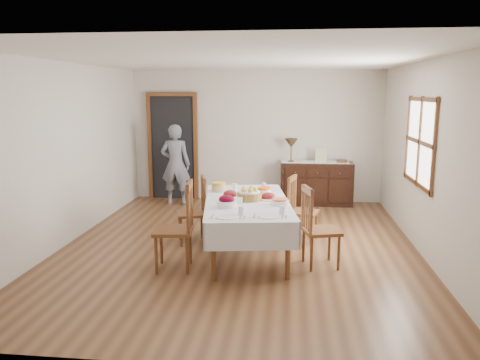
# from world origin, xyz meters

# --- Properties ---
(ground) EXTENTS (6.00, 6.00, 0.00)m
(ground) POSITION_xyz_m (0.00, 0.00, 0.00)
(ground) COLOR brown
(room_shell) EXTENTS (5.02, 6.02, 2.65)m
(room_shell) POSITION_xyz_m (-0.15, 0.42, 1.64)
(room_shell) COLOR white
(room_shell) RESTS_ON ground
(dining_table) EXTENTS (1.41, 2.30, 0.74)m
(dining_table) POSITION_xyz_m (0.13, -0.28, 0.65)
(dining_table) COLOR silver
(dining_table) RESTS_ON ground
(chair_left_near) EXTENTS (0.51, 0.51, 1.11)m
(chair_left_near) POSITION_xyz_m (-0.66, -0.94, 0.56)
(chair_left_near) COLOR brown
(chair_left_near) RESTS_ON ground
(chair_left_far) EXTENTS (0.51, 0.51, 0.98)m
(chair_left_far) POSITION_xyz_m (-0.66, 0.12, 0.49)
(chair_left_far) COLOR brown
(chair_left_far) RESTS_ON ground
(chair_right_near) EXTENTS (0.52, 0.52, 1.03)m
(chair_right_near) POSITION_xyz_m (1.06, -0.65, 0.52)
(chair_right_near) COLOR brown
(chair_right_near) RESTS_ON ground
(chair_right_far) EXTENTS (0.49, 0.49, 0.96)m
(chair_right_far) POSITION_xyz_m (0.86, 0.40, 0.49)
(chair_right_far) COLOR brown
(chair_right_far) RESTS_ON ground
(sideboard) EXTENTS (1.39, 0.51, 0.83)m
(sideboard) POSITION_xyz_m (1.22, 2.72, 0.42)
(sideboard) COLOR black
(sideboard) RESTS_ON ground
(person) EXTENTS (0.54, 0.35, 1.68)m
(person) POSITION_xyz_m (-1.52, 2.44, 0.84)
(person) COLOR slate
(person) RESTS_ON ground
(bread_basket) EXTENTS (0.33, 0.33, 0.18)m
(bread_basket) POSITION_xyz_m (0.16, -0.26, 0.82)
(bread_basket) COLOR olive
(bread_basket) RESTS_ON dining_table
(egg_basket) EXTENTS (0.26, 0.26, 0.11)m
(egg_basket) POSITION_xyz_m (0.12, 0.05, 0.78)
(egg_basket) COLOR black
(egg_basket) RESTS_ON dining_table
(ham_platter_a) EXTENTS (0.29, 0.29, 0.11)m
(ham_platter_a) POSITION_xyz_m (-0.12, -0.08, 0.77)
(ham_platter_a) COLOR white
(ham_platter_a) RESTS_ON dining_table
(ham_platter_b) EXTENTS (0.30, 0.30, 0.11)m
(ham_platter_b) POSITION_xyz_m (0.42, -0.18, 0.77)
(ham_platter_b) COLOR white
(ham_platter_b) RESTS_ON dining_table
(beet_bowl) EXTENTS (0.25, 0.25, 0.15)m
(beet_bowl) POSITION_xyz_m (-0.09, -0.66, 0.81)
(beet_bowl) COLOR white
(beet_bowl) RESTS_ON dining_table
(carrot_bowl) EXTENTS (0.21, 0.21, 0.09)m
(carrot_bowl) POSITION_xyz_m (0.34, 0.16, 0.79)
(carrot_bowl) COLOR white
(carrot_bowl) RESTS_ON dining_table
(pineapple_bowl) EXTENTS (0.22, 0.22, 0.13)m
(pineapple_bowl) POSITION_xyz_m (-0.33, 0.26, 0.81)
(pineapple_bowl) COLOR tan
(pineapple_bowl) RESTS_ON dining_table
(casserole_dish) EXTENTS (0.24, 0.24, 0.08)m
(casserole_dish) POSITION_xyz_m (0.58, -0.46, 0.78)
(casserole_dish) COLOR white
(casserole_dish) RESTS_ON dining_table
(butter_dish) EXTENTS (0.15, 0.11, 0.07)m
(butter_dish) POSITION_xyz_m (0.02, -0.43, 0.78)
(butter_dish) COLOR white
(butter_dish) RESTS_ON dining_table
(setting_left) EXTENTS (0.44, 0.31, 0.10)m
(setting_left) POSITION_xyz_m (0.03, -1.12, 0.77)
(setting_left) COLOR white
(setting_left) RESTS_ON dining_table
(setting_right) EXTENTS (0.44, 0.31, 0.10)m
(setting_right) POSITION_xyz_m (0.52, -1.03, 0.77)
(setting_right) COLOR white
(setting_right) RESTS_ON dining_table
(glass_far_a) EXTENTS (0.07, 0.07, 0.10)m
(glass_far_a) POSITION_xyz_m (-0.10, 0.35, 0.80)
(glass_far_a) COLOR white
(glass_far_a) RESTS_ON dining_table
(glass_far_b) EXTENTS (0.06, 0.06, 0.09)m
(glass_far_b) POSITION_xyz_m (0.32, 0.51, 0.79)
(glass_far_b) COLOR white
(glass_far_b) RESTS_ON dining_table
(runner) EXTENTS (1.30, 0.35, 0.01)m
(runner) POSITION_xyz_m (1.17, 2.75, 0.84)
(runner) COLOR white
(runner) RESTS_ON sideboard
(table_lamp) EXTENTS (0.26, 0.26, 0.46)m
(table_lamp) POSITION_xyz_m (0.71, 2.70, 1.19)
(table_lamp) COLOR brown
(table_lamp) RESTS_ON sideboard
(picture_frame) EXTENTS (0.22, 0.08, 0.28)m
(picture_frame) POSITION_xyz_m (1.29, 2.69, 0.97)
(picture_frame) COLOR #C1B787
(picture_frame) RESTS_ON sideboard
(deco_bowl) EXTENTS (0.20, 0.20, 0.06)m
(deco_bowl) POSITION_xyz_m (1.69, 2.73, 0.86)
(deco_bowl) COLOR brown
(deco_bowl) RESTS_ON sideboard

